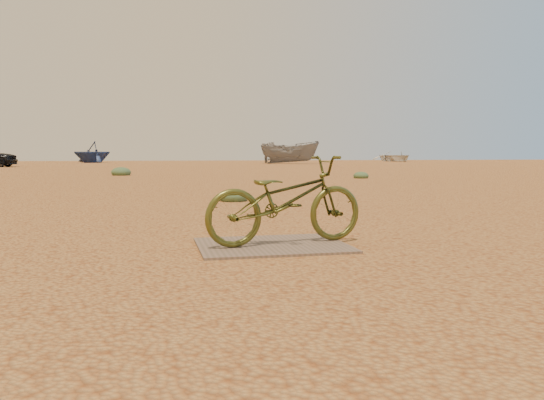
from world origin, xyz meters
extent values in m
plane|color=#BA884A|center=(0.00, 0.00, 0.00)|extent=(120.00, 120.00, 0.00)
cube|color=#71594C|center=(-0.39, -0.50, 0.01)|extent=(1.37, 1.06, 0.02)
imported|color=#4A4D1C|center=(-0.26, -0.50, 0.43)|extent=(1.64, 0.82, 0.82)
imported|color=navy|center=(-6.86, 46.87, 1.00)|extent=(5.03, 4.97, 2.00)
imported|color=gray|center=(10.02, 38.47, 0.96)|extent=(5.31, 3.30, 1.93)
imported|color=silver|center=(24.64, 48.57, 0.54)|extent=(3.76, 5.26, 1.09)
ellipsoid|color=#54704A|center=(-0.03, 4.27, 0.00)|extent=(0.53, 0.53, 0.29)
ellipsoid|color=#54704A|center=(5.66, 12.10, 0.00)|extent=(0.53, 0.53, 0.29)
ellipsoid|color=#54704A|center=(-2.67, 16.56, 0.00)|extent=(0.76, 0.76, 0.42)
camera|label=1|loc=(-1.47, -5.27, 0.87)|focal=35.00mm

